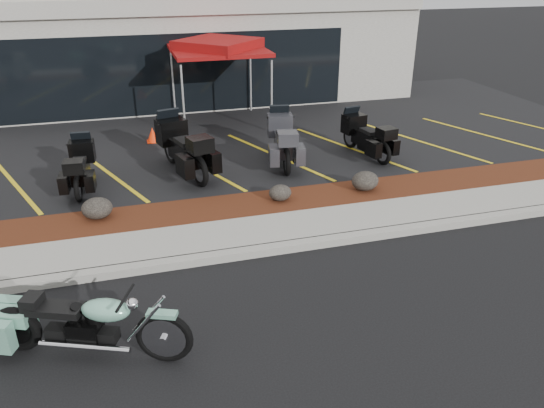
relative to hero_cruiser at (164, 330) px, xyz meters
name	(u,v)px	position (x,y,z in m)	size (l,w,h in m)	color
ground	(244,284)	(1.46, 1.54, -0.53)	(90.00, 90.00, 0.00)	black
curb	(233,255)	(1.46, 2.44, -0.45)	(24.00, 0.25, 0.15)	gray
sidewalk	(226,237)	(1.46, 3.14, -0.45)	(24.00, 1.20, 0.15)	gray
mulch_bed	(215,211)	(1.46, 4.34, -0.45)	(24.00, 1.20, 0.16)	#3D130D
upper_lot	(183,137)	(1.46, 9.74, -0.45)	(26.00, 9.60, 0.15)	black
dealership_building	(159,42)	(1.46, 16.01, 1.48)	(18.00, 8.16, 4.00)	gray
boulder_left	(97,208)	(-0.93, 4.51, -0.15)	(0.62, 0.52, 0.44)	black
boulder_mid	(280,193)	(2.93, 4.33, -0.19)	(0.50, 0.42, 0.36)	black
boulder_right	(365,181)	(4.96, 4.34, -0.14)	(0.63, 0.52, 0.45)	black
hero_cruiser	(164,330)	(0.00, 0.00, 0.00)	(2.99, 0.76, 1.05)	#75B69B
touring_black_front	(83,155)	(-1.23, 6.94, 0.20)	(1.99, 0.76, 1.16)	black
touring_black_mid	(170,136)	(0.89, 7.35, 0.35)	(2.49, 0.95, 1.45)	black
touring_grey	(279,129)	(3.81, 7.36, 0.29)	(2.30, 0.88, 1.34)	#323238
touring_black_rear	(351,127)	(5.84, 7.20, 0.22)	(2.05, 0.78, 1.19)	black
traffic_cone	(153,135)	(0.55, 9.28, -0.17)	(0.34, 0.34, 0.42)	#FF3008
popup_canopy	(218,47)	(2.82, 10.55, 2.01)	(3.20, 3.20, 2.63)	silver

